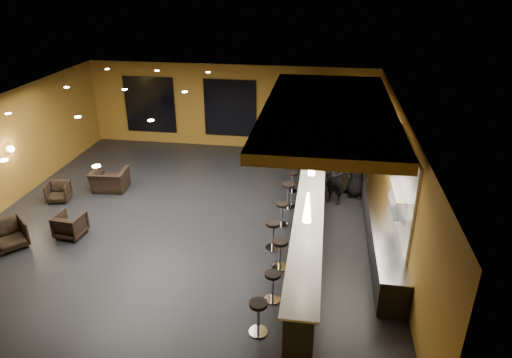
# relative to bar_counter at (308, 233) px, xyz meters

# --- Properties ---
(floor) EXTENTS (12.00, 13.00, 0.10)m
(floor) POSITION_rel_bar_counter_xyz_m (-3.65, 1.00, -0.55)
(floor) COLOR black
(floor) RESTS_ON ground
(ceiling) EXTENTS (12.00, 13.00, 0.10)m
(ceiling) POSITION_rel_bar_counter_xyz_m (-3.65, 1.00, 3.05)
(ceiling) COLOR black
(wall_back) EXTENTS (12.00, 0.10, 3.50)m
(wall_back) POSITION_rel_bar_counter_xyz_m (-3.65, 7.55, 1.25)
(wall_back) COLOR olive
(wall_back) RESTS_ON floor
(wall_front) EXTENTS (12.00, 0.10, 3.50)m
(wall_front) POSITION_rel_bar_counter_xyz_m (-3.65, -5.55, 1.25)
(wall_front) COLOR olive
(wall_front) RESTS_ON floor
(wall_right) EXTENTS (0.10, 13.00, 3.50)m
(wall_right) POSITION_rel_bar_counter_xyz_m (2.40, 1.00, 1.25)
(wall_right) COLOR olive
(wall_right) RESTS_ON floor
(wood_soffit) EXTENTS (3.60, 8.00, 0.28)m
(wood_soffit) POSITION_rel_bar_counter_xyz_m (0.35, 2.00, 2.86)
(wood_soffit) COLOR #A47A2F
(wood_soffit) RESTS_ON ceiling
(window_left) EXTENTS (2.20, 0.06, 2.40)m
(window_left) POSITION_rel_bar_counter_xyz_m (-7.15, 7.44, 1.20)
(window_left) COLOR black
(window_left) RESTS_ON wall_back
(window_center) EXTENTS (2.20, 0.06, 2.40)m
(window_center) POSITION_rel_bar_counter_xyz_m (-3.65, 7.44, 1.20)
(window_center) COLOR black
(window_center) RESTS_ON wall_back
(window_right) EXTENTS (2.20, 0.06, 2.40)m
(window_right) POSITION_rel_bar_counter_xyz_m (-0.65, 7.44, 1.20)
(window_right) COLOR black
(window_right) RESTS_ON wall_back
(tile_backsplash) EXTENTS (0.06, 3.20, 2.40)m
(tile_backsplash) POSITION_rel_bar_counter_xyz_m (2.31, 0.00, 1.50)
(tile_backsplash) COLOR white
(tile_backsplash) RESTS_ON wall_right
(bar_counter) EXTENTS (0.60, 8.00, 1.00)m
(bar_counter) POSITION_rel_bar_counter_xyz_m (0.00, 0.00, 0.00)
(bar_counter) COLOR black
(bar_counter) RESTS_ON floor
(bar_top) EXTENTS (0.78, 8.10, 0.05)m
(bar_top) POSITION_rel_bar_counter_xyz_m (0.00, 0.00, 0.52)
(bar_top) COLOR silver
(bar_top) RESTS_ON bar_counter
(prep_counter) EXTENTS (0.70, 6.00, 0.86)m
(prep_counter) POSITION_rel_bar_counter_xyz_m (2.00, 0.50, -0.07)
(prep_counter) COLOR black
(prep_counter) RESTS_ON floor
(prep_top) EXTENTS (0.72, 6.00, 0.03)m
(prep_top) POSITION_rel_bar_counter_xyz_m (2.00, 0.50, 0.39)
(prep_top) COLOR silver
(prep_top) RESTS_ON prep_counter
(wall_shelf_lower) EXTENTS (0.30, 1.50, 0.03)m
(wall_shelf_lower) POSITION_rel_bar_counter_xyz_m (2.17, -0.20, 1.10)
(wall_shelf_lower) COLOR silver
(wall_shelf_lower) RESTS_ON wall_right
(wall_shelf_upper) EXTENTS (0.30, 1.50, 0.03)m
(wall_shelf_upper) POSITION_rel_bar_counter_xyz_m (2.17, -0.20, 1.55)
(wall_shelf_upper) COLOR silver
(wall_shelf_upper) RESTS_ON wall_right
(column) EXTENTS (0.60, 0.60, 3.50)m
(column) POSITION_rel_bar_counter_xyz_m (0.00, 4.60, 1.25)
(column) COLOR #A06323
(column) RESTS_ON floor
(wall_sconce) EXTENTS (0.22, 0.22, 0.22)m
(wall_sconce) POSITION_rel_bar_counter_xyz_m (-9.53, 1.50, 1.30)
(wall_sconce) COLOR #FFE5B2
(wall_sconce) RESTS_ON wall_left
(pendant_0) EXTENTS (0.20, 0.20, 0.70)m
(pendant_0) POSITION_rel_bar_counter_xyz_m (0.00, -2.00, 1.85)
(pendant_0) COLOR white
(pendant_0) RESTS_ON wood_soffit
(pendant_1) EXTENTS (0.20, 0.20, 0.70)m
(pendant_1) POSITION_rel_bar_counter_xyz_m (0.00, 0.50, 1.85)
(pendant_1) COLOR white
(pendant_1) RESTS_ON wood_soffit
(pendant_2) EXTENTS (0.20, 0.20, 0.70)m
(pendant_2) POSITION_rel_bar_counter_xyz_m (0.00, 3.00, 1.85)
(pendant_2) COLOR white
(pendant_2) RESTS_ON wood_soffit
(staff_a) EXTENTS (0.79, 0.67, 1.83)m
(staff_a) POSITION_rel_bar_counter_xyz_m (0.74, 2.84, 0.41)
(staff_a) COLOR black
(staff_a) RESTS_ON floor
(staff_b) EXTENTS (0.93, 0.84, 1.56)m
(staff_b) POSITION_rel_bar_counter_xyz_m (1.39, 3.49, 0.28)
(staff_b) COLOR black
(staff_b) RESTS_ON floor
(staff_c) EXTENTS (0.96, 0.74, 1.76)m
(staff_c) POSITION_rel_bar_counter_xyz_m (1.45, 3.43, 0.38)
(staff_c) COLOR black
(staff_c) RESTS_ON floor
(armchair_a) EXTENTS (1.18, 1.18, 0.77)m
(armchair_a) POSITION_rel_bar_counter_xyz_m (-8.08, -1.16, -0.11)
(armchair_a) COLOR black
(armchair_a) RESTS_ON floor
(armchair_b) EXTENTS (0.81, 0.83, 0.70)m
(armchair_b) POSITION_rel_bar_counter_xyz_m (-6.74, -0.36, -0.15)
(armchair_b) COLOR black
(armchair_b) RESTS_ON floor
(armchair_c) EXTENTS (0.83, 0.84, 0.64)m
(armchair_c) POSITION_rel_bar_counter_xyz_m (-8.27, 1.62, -0.18)
(armchair_c) COLOR black
(armchair_c) RESTS_ON floor
(armchair_d) EXTENTS (1.24, 1.11, 0.75)m
(armchair_d) POSITION_rel_bar_counter_xyz_m (-6.93, 2.64, -0.12)
(armchair_d) COLOR black
(armchair_d) RESTS_ON floor
(bar_stool_0) EXTENTS (0.40, 0.40, 0.79)m
(bar_stool_0) POSITION_rel_bar_counter_xyz_m (-0.86, -3.36, 0.01)
(bar_stool_0) COLOR silver
(bar_stool_0) RESTS_ON floor
(bar_stool_1) EXTENTS (0.38, 0.38, 0.75)m
(bar_stool_1) POSITION_rel_bar_counter_xyz_m (-0.69, -2.29, -0.02)
(bar_stool_1) COLOR silver
(bar_stool_1) RESTS_ON floor
(bar_stool_2) EXTENTS (0.41, 0.41, 0.82)m
(bar_stool_2) POSITION_rel_bar_counter_xyz_m (-0.65, -1.01, 0.02)
(bar_stool_2) COLOR silver
(bar_stool_2) RESTS_ON floor
(bar_stool_3) EXTENTS (0.42, 0.42, 0.83)m
(bar_stool_3) POSITION_rel_bar_counter_xyz_m (-0.93, -0.14, 0.03)
(bar_stool_3) COLOR silver
(bar_stool_3) RESTS_ON floor
(bar_stool_4) EXTENTS (0.37, 0.37, 0.73)m
(bar_stool_4) POSITION_rel_bar_counter_xyz_m (-0.81, 1.14, -0.03)
(bar_stool_4) COLOR silver
(bar_stool_4) RESTS_ON floor
(bar_stool_5) EXTENTS (0.42, 0.42, 0.84)m
(bar_stool_5) POSITION_rel_bar_counter_xyz_m (-0.73, 2.29, 0.04)
(bar_stool_5) COLOR silver
(bar_stool_5) RESTS_ON floor
(bar_stool_6) EXTENTS (0.36, 0.36, 0.71)m
(bar_stool_6) POSITION_rel_bar_counter_xyz_m (-0.69, 3.45, -0.04)
(bar_stool_6) COLOR silver
(bar_stool_6) RESTS_ON floor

